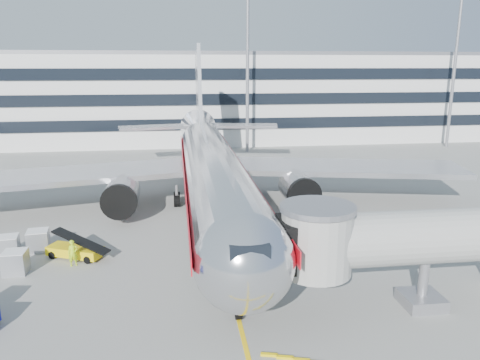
{
  "coord_description": "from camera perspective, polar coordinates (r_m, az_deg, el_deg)",
  "views": [
    {
      "loc": [
        -2.96,
        -30.58,
        13.33
      ],
      "look_at": [
        2.13,
        7.09,
        4.0
      ],
      "focal_mm": 35.0,
      "sensor_mm": 36.0,
      "label": 1
    }
  ],
  "objects": [
    {
      "name": "cargo_container_front",
      "position": [
        34.46,
        -25.7,
        -9.02
      ],
      "size": [
        1.46,
        1.46,
        1.53
      ],
      "color": "#AAACB1",
      "rests_on": "ground"
    },
    {
      "name": "terminal",
      "position": [
        88.75,
        -5.86,
        10.15
      ],
      "size": [
        150.0,
        24.25,
        15.6
      ],
      "color": "silver",
      "rests_on": "ground"
    },
    {
      "name": "ramp_worker",
      "position": [
        34.12,
        -19.69,
        -8.39
      ],
      "size": [
        0.78,
        0.65,
        1.84
      ],
      "primitive_type": "imported",
      "rotation": [
        0.0,
        0.0,
        0.35
      ],
      "color": "#B5E317",
      "rests_on": "ground"
    },
    {
      "name": "cargo_container_right",
      "position": [
        37.73,
        -23.37,
        -6.8
      ],
      "size": [
        1.66,
        1.66,
        1.58
      ],
      "color": "#AAACB1",
      "rests_on": "ground"
    },
    {
      "name": "lead_in_line",
      "position": [
        42.81,
        -3.35,
        -4.37
      ],
      "size": [
        0.25,
        70.0,
        0.01
      ],
      "primitive_type": "cube",
      "color": "yellow",
      "rests_on": "ground"
    },
    {
      "name": "light_mast_east",
      "position": [
        85.39,
        24.82,
        13.6
      ],
      "size": [
        2.4,
        1.2,
        25.45
      ],
      "color": "gray",
      "rests_on": "ground"
    },
    {
      "name": "light_mast_centre",
      "position": [
        73.42,
        0.93,
        15.0
      ],
      "size": [
        2.4,
        1.2,
        25.45
      ],
      "color": "gray",
      "rests_on": "ground"
    },
    {
      "name": "main_jet",
      "position": [
        43.37,
        -3.61,
        1.66
      ],
      "size": [
        50.95,
        48.7,
        16.06
      ],
      "color": "silver",
      "rests_on": "ground"
    },
    {
      "name": "cargo_container_left",
      "position": [
        37.55,
        -26.43,
        -7.26
      ],
      "size": [
        1.64,
        1.64,
        1.52
      ],
      "color": "#AAACB1",
      "rests_on": "ground"
    },
    {
      "name": "jet_bridge",
      "position": [
        28.78,
        24.78,
        -6.71
      ],
      "size": [
        17.8,
        4.5,
        7.0
      ],
      "color": "silver",
      "rests_on": "ground"
    },
    {
      "name": "ground",
      "position": [
        33.49,
        -2.01,
        -9.67
      ],
      "size": [
        180.0,
        180.0,
        0.0
      ],
      "primitive_type": "plane",
      "color": "gray",
      "rests_on": "ground"
    },
    {
      "name": "belt_loader",
      "position": [
        35.58,
        -19.46,
        -8.06
      ],
      "size": [
        4.21,
        2.96,
        2.0
      ],
      "color": "yellow",
      "rests_on": "ground"
    }
  ]
}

